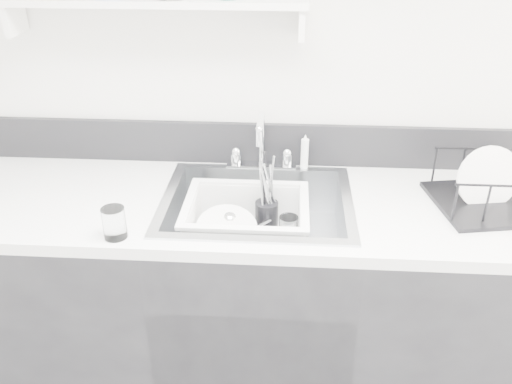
# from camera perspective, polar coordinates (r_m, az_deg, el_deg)

# --- Properties ---
(room_shell) EXTENTS (3.50, 3.00, 2.60)m
(room_shell) POSITION_cam_1_polar(r_m,az_deg,el_deg) (0.80, -3.86, 19.38)
(room_shell) COLOR silver
(room_shell) RESTS_ON ground
(counter_run) EXTENTS (3.20, 0.62, 0.92)m
(counter_run) POSITION_cam_1_polar(r_m,az_deg,el_deg) (2.08, 0.09, -12.04)
(counter_run) COLOR black
(counter_run) RESTS_ON ground
(backsplash) EXTENTS (3.20, 0.02, 0.16)m
(backsplash) POSITION_cam_1_polar(r_m,az_deg,el_deg) (2.05, 0.65, 5.10)
(backsplash) COLOR black
(backsplash) RESTS_ON counter_run
(sink) EXTENTS (0.64, 0.52, 0.20)m
(sink) POSITION_cam_1_polar(r_m,az_deg,el_deg) (1.86, 0.10, -3.34)
(sink) COLOR silver
(sink) RESTS_ON counter_run
(faucet) EXTENTS (0.26, 0.18, 0.23)m
(faucet) POSITION_cam_1_polar(r_m,az_deg,el_deg) (2.01, 0.56, 3.99)
(faucet) COLOR silver
(faucet) RESTS_ON counter_run
(side_sprayer) EXTENTS (0.03, 0.03, 0.14)m
(side_sprayer) POSITION_cam_1_polar(r_m,az_deg,el_deg) (2.01, 5.15, 4.21)
(side_sprayer) COLOR white
(side_sprayer) RESTS_ON counter_run
(wall_shelf) EXTENTS (1.00, 0.16, 0.12)m
(wall_shelf) POSITION_cam_1_polar(r_m,az_deg,el_deg) (1.89, -10.63, 18.86)
(wall_shelf) COLOR silver
(wall_shelf) RESTS_ON room_shell
(wash_tub) EXTENTS (0.49, 0.43, 0.16)m
(wash_tub) POSITION_cam_1_polar(r_m,az_deg,el_deg) (1.86, -1.02, -3.31)
(wash_tub) COLOR white
(wash_tub) RESTS_ON sink
(plate_stack) EXTENTS (0.26, 0.25, 0.10)m
(plate_stack) POSITION_cam_1_polar(r_m,az_deg,el_deg) (1.86, -2.81, -4.73)
(plate_stack) COLOR white
(plate_stack) RESTS_ON wash_tub
(utensil_cup) EXTENTS (0.08, 0.08, 0.28)m
(utensil_cup) POSITION_cam_1_polar(r_m,az_deg,el_deg) (1.93, 1.11, -2.23)
(utensil_cup) COLOR black
(utensil_cup) RESTS_ON wash_tub
(ladle) EXTENTS (0.28, 0.20, 0.08)m
(ladle) POSITION_cam_1_polar(r_m,az_deg,el_deg) (1.87, -1.08, -4.12)
(ladle) COLOR silver
(ladle) RESTS_ON wash_tub
(tumbler_in_tub) EXTENTS (0.09, 0.09, 0.09)m
(tumbler_in_tub) POSITION_cam_1_polar(r_m,az_deg,el_deg) (1.87, 3.44, -3.90)
(tumbler_in_tub) COLOR white
(tumbler_in_tub) RESTS_ON wash_tub
(tumbler_counter) EXTENTS (0.09, 0.09, 0.10)m
(tumbler_counter) POSITION_cam_1_polar(r_m,az_deg,el_deg) (1.66, -14.69, -3.17)
(tumbler_counter) COLOR white
(tumbler_counter) RESTS_ON counter_run
(dish_rack) EXTENTS (0.48, 0.39, 0.15)m
(dish_rack) POSITION_cam_1_polar(r_m,az_deg,el_deg) (1.94, 24.64, 0.75)
(dish_rack) COLOR black
(dish_rack) RESTS_ON counter_run
(bowl_small) EXTENTS (0.10, 0.10, 0.03)m
(bowl_small) POSITION_cam_1_polar(r_m,az_deg,el_deg) (1.82, 1.75, -6.08)
(bowl_small) COLOR white
(bowl_small) RESTS_ON wash_tub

